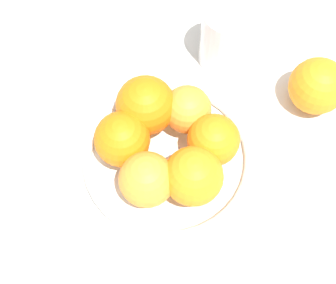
{
  "coord_description": "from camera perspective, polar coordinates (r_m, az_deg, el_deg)",
  "views": [
    {
      "loc": [
        -0.22,
        -0.15,
        0.61
      ],
      "look_at": [
        0.0,
        0.0,
        0.07
      ],
      "focal_mm": 50.0,
      "sensor_mm": 36.0,
      "label": 1
    }
  ],
  "objects": [
    {
      "name": "ground_plane",
      "position": [
        0.66,
        -0.0,
        -2.54
      ],
      "size": [
        4.0,
        4.0,
        0.0
      ],
      "primitive_type": "plane",
      "color": "beige"
    },
    {
      "name": "fruit_bowl",
      "position": [
        0.65,
        -0.0,
        -2.0
      ],
      "size": [
        0.24,
        0.24,
        0.03
      ],
      "color": "silver",
      "rests_on": "ground_plane"
    },
    {
      "name": "orange_pile",
      "position": [
        0.6,
        -0.32,
        0.21
      ],
      "size": [
        0.18,
        0.19,
        0.08
      ],
      "color": "orange",
      "rests_on": "fruit_bowl"
    },
    {
      "name": "stray_orange",
      "position": [
        0.71,
        17.75,
        6.52
      ],
      "size": [
        0.08,
        0.08,
        0.08
      ],
      "primitive_type": "sphere",
      "color": "orange",
      "rests_on": "ground_plane"
    },
    {
      "name": "drinking_glass",
      "position": [
        0.72,
        7.14,
        12.65
      ],
      "size": [
        0.08,
        0.08,
        0.1
      ],
      "primitive_type": "cylinder",
      "color": "white",
      "rests_on": "ground_plane"
    }
  ]
}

